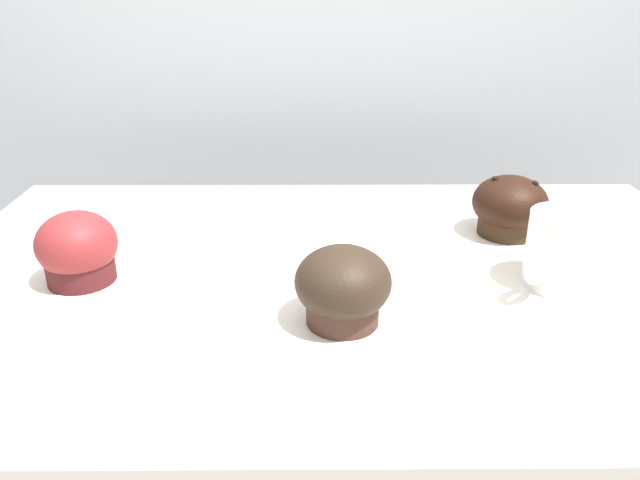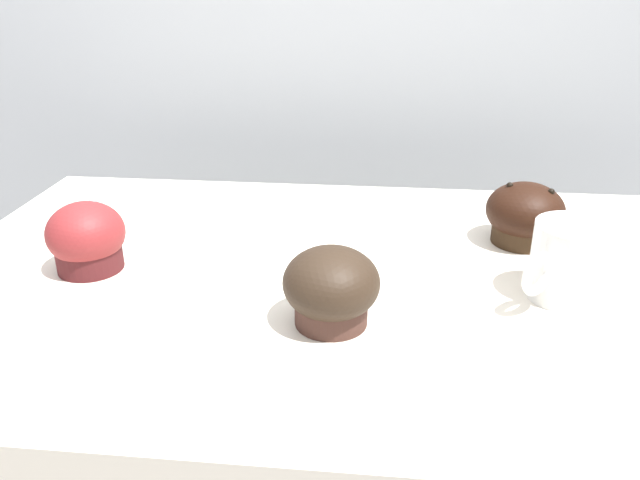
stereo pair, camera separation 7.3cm
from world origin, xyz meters
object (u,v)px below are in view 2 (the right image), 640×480
muffin_front_center (87,239)px  coffee_cup (569,260)px  muffin_back_left (525,215)px  muffin_back_right (331,288)px

muffin_front_center → coffee_cup: coffee_cup is taller
muffin_front_center → coffee_cup: 0.55m
muffin_back_left → muffin_back_right: bearing=-135.8°
muffin_front_center → muffin_back_left: (0.54, 0.13, -0.00)m
muffin_back_left → muffin_back_right: (-0.23, -0.23, 0.00)m
muffin_back_right → coffee_cup: size_ratio=0.92×
muffin_back_right → coffee_cup: 0.27m
muffin_front_center → coffee_cup: (0.55, -0.01, 0.01)m
coffee_cup → muffin_front_center: bearing=178.6°
muffin_front_center → muffin_back_right: 0.32m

